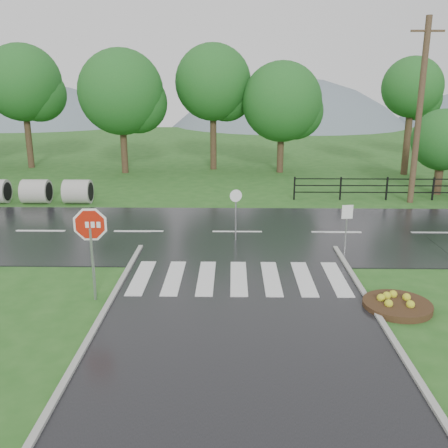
{
  "coord_description": "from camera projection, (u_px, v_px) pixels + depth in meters",
  "views": [
    {
      "loc": [
        -0.21,
        -9.3,
        5.84
      ],
      "look_at": [
        -0.47,
        6.0,
        1.5
      ],
      "focal_mm": 40.0,
      "sensor_mm": 36.0,
      "label": 1
    }
  ],
  "objects": [
    {
      "name": "utility_pole_east",
      "position": [
        419.0,
        112.0,
        24.08
      ],
      "size": [
        1.57,
        0.3,
        8.85
      ],
      "color": "#473523",
      "rests_on": "ground"
    },
    {
      "name": "ground",
      "position": [
        241.0,
        370.0,
        10.54
      ],
      "size": [
        120.0,
        120.0,
        0.0
      ],
      "primitive_type": "plane",
      "color": "#265B1E",
      "rests_on": "ground"
    },
    {
      "name": "reg_sign_small",
      "position": [
        347.0,
        219.0,
        17.31
      ],
      "size": [
        0.4,
        0.08,
        1.78
      ],
      "color": "#939399",
      "rests_on": "ground"
    },
    {
      "name": "flower_bed",
      "position": [
        397.0,
        304.0,
        13.34
      ],
      "size": [
        1.82,
        1.82,
        0.36
      ],
      "color": "#332111",
      "rests_on": "ground"
    },
    {
      "name": "entrance_tree_left",
      "position": [
        443.0,
        140.0,
        26.4
      ],
      "size": [
        3.25,
        3.25,
        4.56
      ],
      "color": "#3D2B1C",
      "rests_on": "ground"
    },
    {
      "name": "reg_sign_round",
      "position": [
        236.0,
        208.0,
        18.74
      ],
      "size": [
        0.45,
        0.16,
        2.02
      ],
      "color": "#939399",
      "rests_on": "ground"
    },
    {
      "name": "treeline",
      "position": [
        250.0,
        173.0,
        33.61
      ],
      "size": [
        83.2,
        5.2,
        10.0
      ],
      "color": "#1B571F",
      "rests_on": "ground"
    },
    {
      "name": "fence_west",
      "position": [
        387.0,
        186.0,
        25.61
      ],
      "size": [
        9.58,
        0.08,
        1.2
      ],
      "color": "black",
      "rests_on": "ground"
    },
    {
      "name": "crosswalk",
      "position": [
        239.0,
        278.0,
        15.33
      ],
      "size": [
        6.5,
        2.8,
        0.02
      ],
      "color": "silver",
      "rests_on": "ground"
    },
    {
      "name": "stop_sign",
      "position": [
        91.0,
        233.0,
        13.43
      ],
      "size": [
        1.25,
        0.09,
        2.8
      ],
      "color": "#939399",
      "rests_on": "ground"
    },
    {
      "name": "main_road",
      "position": [
        237.0,
        233.0,
        20.16
      ],
      "size": [
        90.0,
        8.0,
        0.04
      ],
      "primitive_type": "cube",
      "color": "black",
      "rests_on": "ground"
    },
    {
      "name": "hills",
      "position": [
        256.0,
        226.0,
        77.25
      ],
      "size": [
        102.0,
        48.0,
        48.0
      ],
      "color": "slate",
      "rests_on": "ground"
    }
  ]
}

